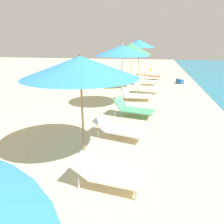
# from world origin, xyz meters

# --- Properties ---
(umbrella_fourth) EXTENTS (2.59, 2.59, 2.44)m
(umbrella_fourth) POSITION_xyz_m (-1.28, 13.13, 2.14)
(umbrella_fourth) COLOR olive
(umbrella_fourth) RESTS_ON ground
(lounger_fourth_shoreside) EXTENTS (1.61, 0.99, 0.53)m
(lounger_fourth_shoreside) POSITION_xyz_m (-0.60, 14.31, 0.28)
(lounger_fourth_shoreside) COLOR white
(lounger_fourth_shoreside) RESTS_ON ground
(lounger_fourth_inland) EXTENTS (1.45, 0.78, 0.50)m
(lounger_fourth_inland) POSITION_xyz_m (-0.45, 12.05, 0.28)
(lounger_fourth_inland) COLOR white
(lounger_fourth_inland) RESTS_ON ground
(umbrella_fifth) EXTENTS (2.22, 2.22, 2.62)m
(umbrella_fifth) POSITION_xyz_m (-1.01, 17.46, 2.35)
(umbrella_fifth) COLOR silver
(umbrella_fifth) RESTS_ON ground
(lounger_fifth_shoreside) EXTENTS (1.53, 0.80, 0.65)m
(lounger_fifth_shoreside) POSITION_xyz_m (-0.51, 18.65, 0.30)
(lounger_fifth_shoreside) COLOR white
(lounger_fifth_shoreside) RESTS_ON ground
(lounger_fifth_inland) EXTENTS (1.56, 0.96, 0.68)m
(lounger_fifth_inland) POSITION_xyz_m (-0.42, 16.31, 0.31)
(lounger_fifth_inland) COLOR #4CA572
(lounger_fifth_inland) RESTS_ON ground
(umbrella_sixth) EXTENTS (2.29, 2.29, 2.68)m
(umbrella_sixth) POSITION_xyz_m (-1.10, 21.62, 2.31)
(umbrella_sixth) COLOR silver
(umbrella_sixth) RESTS_ON ground
(lounger_sixth_shoreside) EXTENTS (1.53, 0.76, 0.58)m
(lounger_sixth_shoreside) POSITION_xyz_m (-0.29, 22.81, 0.32)
(lounger_sixth_shoreside) COLOR white
(lounger_sixth_shoreside) RESTS_ON ground
(lounger_sixth_inland) EXTENTS (1.36, 0.81, 0.53)m
(lounger_sixth_inland) POSITION_xyz_m (-0.09, 20.32, 0.30)
(lounger_sixth_inland) COLOR white
(lounger_sixth_inland) RESTS_ON ground
(umbrella_farthest) EXTENTS (2.50, 2.50, 2.95)m
(umbrella_farthest) POSITION_xyz_m (-1.02, 26.18, 2.58)
(umbrella_farthest) COLOR #4C4C51
(umbrella_farthest) RESTS_ON ground
(lounger_farthest_shoreside) EXTENTS (1.34, 0.81, 0.64)m
(lounger_farthest_shoreside) POSITION_xyz_m (-0.33, 27.25, 0.33)
(lounger_farthest_shoreside) COLOR white
(lounger_farthest_shoreside) RESTS_ON ground
(lounger_farthest_inland) EXTENTS (1.31, 0.76, 0.58)m
(lounger_farthest_inland) POSITION_xyz_m (0.09, 25.02, 0.31)
(lounger_farthest_inland) COLOR #D8593F
(lounger_farthest_inland) RESTS_ON ground
(person_walking_mid) EXTENTS (0.40, 0.42, 1.57)m
(person_walking_mid) POSITION_xyz_m (-4.60, 22.50, 0.95)
(person_walking_mid) COLOR orange
(person_walking_mid) RESTS_ON ground
(beach_ball) EXTENTS (0.29, 0.29, 0.29)m
(beach_ball) POSITION_xyz_m (-0.09, 30.04, 0.15)
(beach_ball) COLOR yellow
(beach_ball) RESTS_ON ground
(cooler_box) EXTENTS (0.57, 0.59, 0.38)m
(cooler_box) POSITION_xyz_m (2.02, 23.75, 0.19)
(cooler_box) COLOR #2659B2
(cooler_box) RESTS_ON ground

